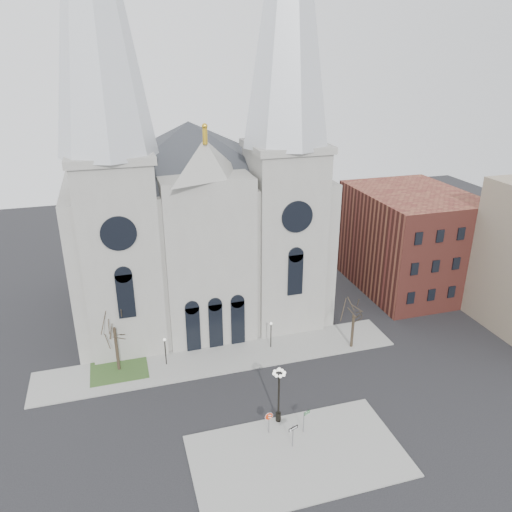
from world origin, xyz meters
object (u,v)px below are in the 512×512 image
object	(u,v)px
stop_sign	(269,418)
street_name_sign	(304,420)
globe_lamp	(279,388)
one_way_sign	(293,432)

from	to	relation	value
stop_sign	street_name_sign	bearing A→B (deg)	2.93
globe_lamp	stop_sign	bearing A→B (deg)	-137.09
one_way_sign	globe_lamp	bearing A→B (deg)	73.19
stop_sign	globe_lamp	distance (m)	2.74
globe_lamp	one_way_sign	bearing A→B (deg)	-87.81
stop_sign	street_name_sign	size ratio (longest dim) A/B	1.01
one_way_sign	street_name_sign	bearing A→B (deg)	22.21
globe_lamp	street_name_sign	xyz separation A→B (m)	(1.76, -1.99, -2.36)
stop_sign	globe_lamp	xyz separation A→B (m)	(1.32, 1.23, 2.06)
stop_sign	globe_lamp	size ratio (longest dim) A/B	0.38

